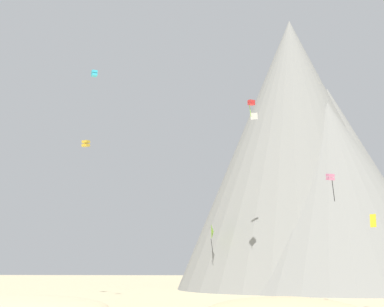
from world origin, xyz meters
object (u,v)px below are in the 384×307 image
object	(u,v)px
kite_gold_mid	(86,144)
kite_pink_mid	(330,178)
kite_lime_low	(213,232)
rock_massif	(314,169)
kite_white_mid	(254,116)
kite_cyan_high	(94,73)
kite_red_high	(251,103)
kite_rainbow_low	(293,243)
kite_yellow_low	(373,221)

from	to	relation	value
kite_gold_mid	kite_pink_mid	bearing A→B (deg)	0.60
kite_gold_mid	kite_lime_low	bearing A→B (deg)	48.68
rock_massif	kite_white_mid	bearing A→B (deg)	-117.17
rock_massif	kite_pink_mid	xyz separation A→B (m)	(-3.91, -36.70, -7.63)
kite_cyan_high	kite_white_mid	world-z (taller)	kite_cyan_high
kite_pink_mid	kite_lime_low	bearing A→B (deg)	103.32
kite_red_high	kite_rainbow_low	world-z (taller)	kite_red_high
kite_yellow_low	kite_gold_mid	xyz separation A→B (m)	(-35.55, 22.39, 13.53)
kite_yellow_low	kite_red_high	bearing A→B (deg)	20.41
kite_red_high	kite_white_mid	size ratio (longest dim) A/B	2.19
kite_cyan_high	kite_yellow_low	distance (m)	39.50
kite_yellow_low	kite_white_mid	distance (m)	30.18
kite_red_high	kite_yellow_low	bearing A→B (deg)	-90.20
kite_gold_mid	kite_red_high	bearing A→B (deg)	12.76
rock_massif	kite_rainbow_low	distance (m)	19.31
kite_white_mid	rock_massif	bearing A→B (deg)	-68.65
kite_red_high	kite_gold_mid	size ratio (longest dim) A/B	2.07
kite_cyan_high	kite_lime_low	world-z (taller)	kite_cyan_high
kite_cyan_high	kite_red_high	xyz separation A→B (m)	(20.85, 6.86, -2.38)
kite_pink_mid	kite_gold_mid	world-z (taller)	kite_gold_mid
kite_lime_low	kite_gold_mid	world-z (taller)	kite_gold_mid
kite_lime_low	kite_gold_mid	xyz separation A→B (m)	(-18.60, -9.35, 12.62)
rock_massif	kite_pink_mid	world-z (taller)	rock_massif
kite_cyan_high	kite_white_mid	distance (m)	24.24
kite_rainbow_low	kite_pink_mid	bearing A→B (deg)	-39.04
rock_massif	kite_white_mid	world-z (taller)	rock_massif
kite_lime_low	kite_gold_mid	distance (m)	24.34
kite_gold_mid	kite_rainbow_low	bearing A→B (deg)	42.79
rock_massif	kite_cyan_high	size ratio (longest dim) A/B	65.54
rock_massif	kite_pink_mid	bearing A→B (deg)	-96.08
kite_yellow_low	kite_lime_low	bearing A→B (deg)	17.88
rock_massif	kite_gold_mid	xyz separation A→B (m)	(-37.29, -23.62, 0.05)
kite_gold_mid	kite_cyan_high	bearing A→B (deg)	-48.67
kite_cyan_high	kite_white_mid	bearing A→B (deg)	-179.27
kite_white_mid	kite_rainbow_low	size ratio (longest dim) A/B	0.71
kite_red_high	kite_pink_mid	size ratio (longest dim) A/B	0.74
kite_yellow_low	kite_white_mid	world-z (taller)	kite_white_mid
kite_yellow_low	rock_massif	bearing A→B (deg)	-12.40
kite_white_mid	kite_gold_mid	bearing A→B (deg)	48.69
kite_red_high	kite_white_mid	xyz separation A→B (m)	(0.54, 4.08, -0.81)
kite_pink_mid	kite_white_mid	distance (m)	19.26
kite_gold_mid	kite_white_mid	xyz separation A→B (m)	(25.20, 0.07, 3.77)
rock_massif	kite_cyan_high	distance (m)	48.57
kite_rainbow_low	kite_lime_low	bearing A→B (deg)	-121.63
kite_cyan_high	kite_red_high	size ratio (longest dim) A/B	0.39
rock_massif	kite_gold_mid	world-z (taller)	rock_massif
kite_cyan_high	kite_pink_mid	xyz separation A→B (m)	(29.57, -2.21, -14.64)
kite_pink_mid	kite_yellow_low	bearing A→B (deg)	-96.92
kite_yellow_low	kite_white_mid	bearing A→B (deg)	14.51
kite_red_high	kite_rainbow_low	size ratio (longest dim) A/B	1.56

